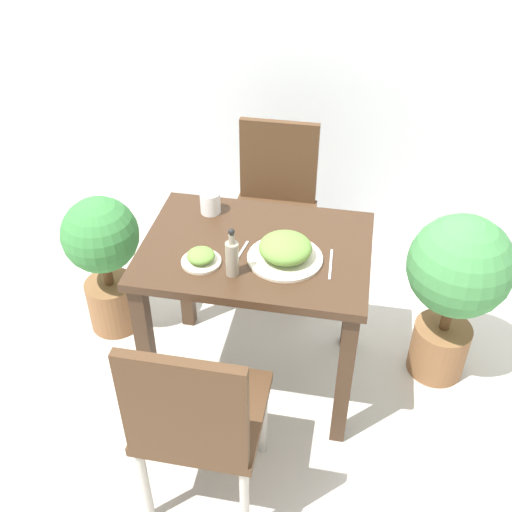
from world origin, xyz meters
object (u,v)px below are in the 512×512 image
Objects in this scene: chair_far at (274,201)px; potted_plant_left at (104,254)px; drink_cup at (210,203)px; chair_near at (197,417)px; sauce_bottle at (232,257)px; side_plate at (201,258)px; potted_plant_right at (456,282)px; food_plate at (285,250)px.

chair_far is 0.89m from potted_plant_left.
chair_near is at bearing -79.45° from drink_cup.
chair_near is 4.38× the size of sauce_bottle.
potted_plant_right is (1.00, 0.33, -0.23)m from side_plate.
sauce_bottle is (0.18, -0.39, 0.03)m from drink_cup.
food_plate is at bearing 14.81° from side_plate.
chair_far is at bearing 102.01° from food_plate.
food_plate reaches higher than potted_plant_right.
potted_plant_right is (1.58, -0.01, 0.09)m from potted_plant_left.
chair_far is 1.21× the size of potted_plant_left.
food_plate is 0.35× the size of potted_plant_right.
sauce_bottle reaches higher than drink_cup.
sauce_bottle is 0.28× the size of potted_plant_left.
chair_far is at bearing 89.31° from sauce_bottle.
sauce_bottle is at bearing -156.70° from potted_plant_right.
chair_near reaches higher than food_plate.
food_plate is 0.32m from side_plate.
food_plate is 0.78m from potted_plant_right.
potted_plant_right is at bearing -0.30° from potted_plant_left.
potted_plant_left is at bearing -144.09° from chair_far.
drink_cup is 0.47× the size of sauce_bottle.
side_plate is 0.18× the size of potted_plant_right.
food_plate is 0.99m from potted_plant_left.
chair_near is 1.00× the size of chair_far.
chair_far is 3.06× the size of food_plate.
side_plate is 0.35m from drink_cup.
potted_plant_right is at bearing 23.30° from sauce_bottle.
side_plate is 0.15m from sauce_bottle.
side_plate is 0.74m from potted_plant_left.
potted_plant_right is (0.69, 0.25, -0.25)m from food_plate.
chair_far is 9.39× the size of drink_cup.
chair_near is 0.59m from side_plate.
potted_plant_left is (-0.69, 0.86, -0.06)m from chair_near.
drink_cup is 0.13× the size of potted_plant_left.
food_plate is 3.07× the size of drink_cup.
potted_plant_right is (1.05, -0.02, -0.25)m from drink_cup.
potted_plant_left is at bearing 149.53° from side_plate.
drink_cup reaches higher than potted_plant_right.
potted_plant_right is at bearing -136.34° from chair_near.
chair_near is 3.06× the size of food_plate.
potted_plant_left is (-0.71, 0.38, -0.37)m from sauce_bottle.
chair_near is 0.69m from food_plate.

